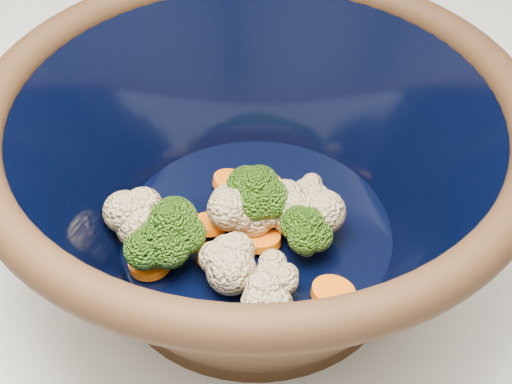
{
  "coord_description": "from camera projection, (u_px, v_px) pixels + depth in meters",
  "views": [
    {
      "loc": [
        0.21,
        -0.2,
        1.31
      ],
      "look_at": [
        0.05,
        0.12,
        0.97
      ],
      "focal_mm": 50.0,
      "sensor_mm": 36.0,
      "label": 1
    }
  ],
  "objects": [
    {
      "name": "vegetable_pile",
      "position": [
        237.0,
        225.0,
        0.49
      ],
      "size": [
        0.17,
        0.13,
        0.05
      ],
      "color": "#608442",
      "rests_on": "mixing_bowl"
    },
    {
      "name": "mixing_bowl",
      "position": [
        256.0,
        176.0,
        0.48
      ],
      "size": [
        0.38,
        0.38,
        0.15
      ],
      "rotation": [
        0.0,
        0.0,
        -0.14
      ],
      "color": "black",
      "rests_on": "counter"
    }
  ]
}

